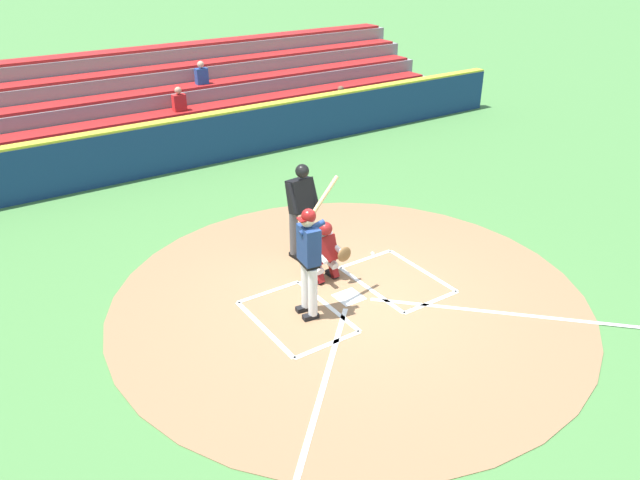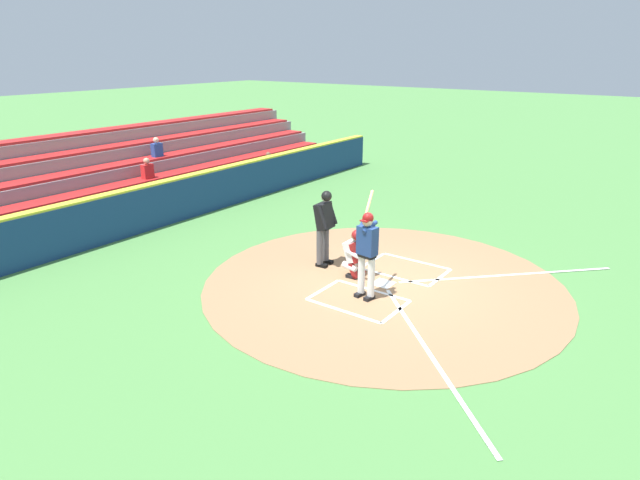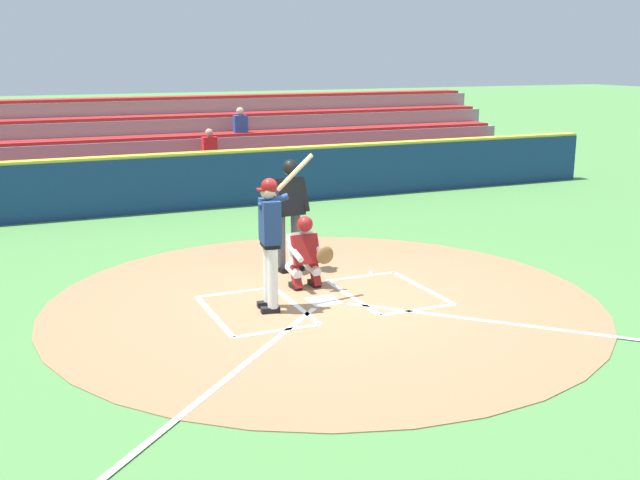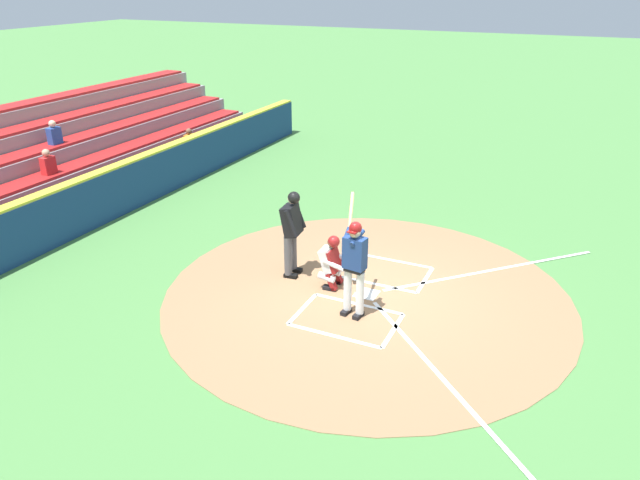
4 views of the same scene
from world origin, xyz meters
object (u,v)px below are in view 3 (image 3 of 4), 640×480
at_px(baseball, 371,273).
at_px(catcher, 305,251).
at_px(plate_umpire, 289,207).
at_px(batter, 270,234).

bearing_deg(baseball, catcher, 10.40).
height_order(plate_umpire, baseball, plate_umpire).
distance_m(plate_umpire, baseball, 1.71).
bearing_deg(baseball, batter, 25.71).
height_order(catcher, baseball, catcher).
xyz_separation_m(catcher, baseball, (-1.25, -0.23, -0.55)).
distance_m(batter, catcher, 1.25).
height_order(batter, baseball, batter).
relative_size(batter, baseball, 28.76).
bearing_deg(plate_umpire, batter, 61.46).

